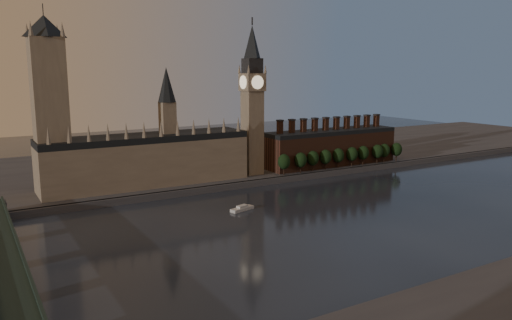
{
  "coord_description": "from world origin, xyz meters",
  "views": [
    {
      "loc": [
        -163.78,
        -188.58,
        75.81
      ],
      "look_at": [
        -19.57,
        55.0,
        24.94
      ],
      "focal_mm": 35.0,
      "sensor_mm": 36.0,
      "label": 1
    }
  ],
  "objects_px": {
    "river_boat": "(242,208)",
    "westminster_bridge": "(7,269)",
    "big_ben": "(252,99)",
    "victoria_tower": "(50,101)"
  },
  "relations": [
    {
      "from": "big_ben",
      "to": "river_boat",
      "type": "height_order",
      "value": "big_ben"
    },
    {
      "from": "westminster_bridge",
      "to": "big_ben",
      "type": "bearing_deg",
      "value": 34.33
    },
    {
      "from": "river_boat",
      "to": "victoria_tower",
      "type": "bearing_deg",
      "value": 124.17
    },
    {
      "from": "westminster_bridge",
      "to": "river_boat",
      "type": "height_order",
      "value": "westminster_bridge"
    },
    {
      "from": "river_boat",
      "to": "westminster_bridge",
      "type": "bearing_deg",
      "value": -174.55
    },
    {
      "from": "westminster_bridge",
      "to": "river_boat",
      "type": "xyz_separation_m",
      "value": [
        119.67,
        46.03,
        -6.32
      ]
    },
    {
      "from": "big_ben",
      "to": "westminster_bridge",
      "type": "distance_m",
      "value": 205.83
    },
    {
      "from": "big_ben",
      "to": "river_boat",
      "type": "bearing_deg",
      "value": -124.22
    },
    {
      "from": "westminster_bridge",
      "to": "victoria_tower",
      "type": "bearing_deg",
      "value": 73.44
    },
    {
      "from": "victoria_tower",
      "to": "westminster_bridge",
      "type": "distance_m",
      "value": 133.21
    }
  ]
}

